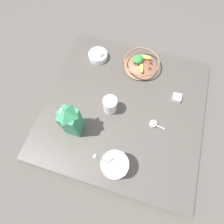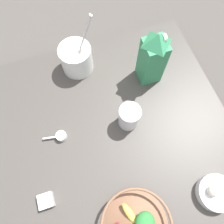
{
  "view_description": "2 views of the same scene",
  "coord_description": "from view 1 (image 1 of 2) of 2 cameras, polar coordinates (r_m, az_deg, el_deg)",
  "views": [
    {
      "loc": [
        0.47,
        0.06,
        1.04
      ],
      "look_at": [
        0.1,
        -0.05,
        0.13
      ],
      "focal_mm": 28.0,
      "sensor_mm": 36.0,
      "label": 1
    },
    {
      "loc": [
        -0.22,
        0.08,
        0.9
      ],
      "look_at": [
        0.09,
        -0.02,
        0.09
      ],
      "focal_mm": 35.0,
      "sensor_mm": 36.0,
      "label": 2
    }
  ],
  "objects": [
    {
      "name": "yogurt_tub",
      "position": [
        0.94,
        0.87,
        -17.0
      ],
      "size": [
        0.14,
        0.16,
        0.28
      ],
      "color": "white",
      "rests_on": "countertop"
    },
    {
      "name": "countertop",
      "position": [
        1.13,
        3.98,
        1.46
      ],
      "size": [
        0.98,
        0.98,
        0.04
      ],
      "color": "#47423D",
      "rests_on": "ground_plane"
    },
    {
      "name": "ground_plane",
      "position": [
        1.14,
        3.92,
        1.05
      ],
      "size": [
        6.0,
        6.0,
        0.0
      ],
      "primitive_type": "plane",
      "color": "#4C4742"
    },
    {
      "name": "fruit_bowl",
      "position": [
        1.24,
        9.5,
        15.39
      ],
      "size": [
        0.24,
        0.24,
        0.1
      ],
      "color": "brown",
      "rests_on": "countertop"
    },
    {
      "name": "drinking_cup",
      "position": [
        1.04,
        -0.63,
        2.36
      ],
      "size": [
        0.09,
        0.09,
        0.12
      ],
      "color": "white",
      "rests_on": "countertop"
    },
    {
      "name": "garlic_bowl",
      "position": [
        1.3,
        -4.53,
        17.9
      ],
      "size": [
        0.13,
        0.13,
        0.07
      ],
      "color": "white",
      "rests_on": "countertop"
    },
    {
      "name": "measuring_scoop",
      "position": [
        1.08,
        13.42,
        -3.86
      ],
      "size": [
        0.04,
        0.09,
        0.03
      ],
      "color": "white",
      "rests_on": "countertop"
    },
    {
      "name": "milk_carton",
      "position": [
        0.95,
        -13.27,
        -2.77
      ],
      "size": [
        0.09,
        0.09,
        0.27
      ],
      "color": "#338C59",
      "rests_on": "countertop"
    },
    {
      "name": "spice_jar",
      "position": [
        1.19,
        20.37,
        4.4
      ],
      "size": [
        0.05,
        0.05,
        0.03
      ],
      "color": "silver",
      "rests_on": "countertop"
    }
  ]
}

